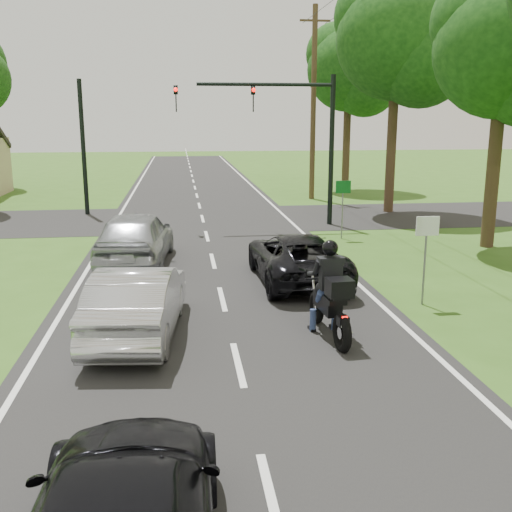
{
  "coord_description": "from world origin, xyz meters",
  "views": [
    {
      "loc": [
        -0.95,
        -10.01,
        4.34
      ],
      "look_at": [
        0.71,
        3.0,
        1.3
      ],
      "focal_mm": 42.0,
      "sensor_mm": 36.0,
      "label": 1
    }
  ],
  "objects_px": {
    "dark_suv": "(297,257)",
    "silver_sedan": "(138,301)",
    "sign_white": "(427,239)",
    "sign_green": "(343,195)",
    "motorcycle_rider": "(330,300)",
    "traffic_signal": "(287,123)",
    "silver_suv": "(136,237)",
    "utility_pole_far": "(313,103)"
  },
  "relations": [
    {
      "from": "dark_suv",
      "to": "silver_sedan",
      "type": "xyz_separation_m",
      "value": [
        -3.99,
        -3.7,
        0.07
      ]
    },
    {
      "from": "dark_suv",
      "to": "sign_white",
      "type": "relative_size",
      "value": 2.21
    },
    {
      "from": "dark_suv",
      "to": "sign_green",
      "type": "distance_m",
      "value": 6.27
    },
    {
      "from": "dark_suv",
      "to": "silver_sedan",
      "type": "bearing_deg",
      "value": 41.46
    },
    {
      "from": "dark_suv",
      "to": "sign_white",
      "type": "height_order",
      "value": "sign_white"
    },
    {
      "from": "motorcycle_rider",
      "to": "sign_white",
      "type": "relative_size",
      "value": 1.1
    },
    {
      "from": "traffic_signal",
      "to": "sign_green",
      "type": "relative_size",
      "value": 3.0
    },
    {
      "from": "motorcycle_rider",
      "to": "silver_suv",
      "type": "height_order",
      "value": "motorcycle_rider"
    },
    {
      "from": "silver_sedan",
      "to": "sign_white",
      "type": "relative_size",
      "value": 2.05
    },
    {
      "from": "motorcycle_rider",
      "to": "dark_suv",
      "type": "relative_size",
      "value": 0.5
    },
    {
      "from": "dark_suv",
      "to": "utility_pole_far",
      "type": "height_order",
      "value": "utility_pole_far"
    },
    {
      "from": "silver_sedan",
      "to": "traffic_signal",
      "type": "xyz_separation_m",
      "value": [
        5.2,
        12.26,
        3.41
      ]
    },
    {
      "from": "dark_suv",
      "to": "silver_suv",
      "type": "xyz_separation_m",
      "value": [
        -4.44,
        2.51,
        0.17
      ]
    },
    {
      "from": "silver_suv",
      "to": "motorcycle_rider",
      "type": "bearing_deg",
      "value": 127.28
    },
    {
      "from": "silver_suv",
      "to": "sign_white",
      "type": "xyz_separation_m",
      "value": [
        7.01,
        -4.96,
        0.76
      ]
    },
    {
      "from": "silver_suv",
      "to": "sign_green",
      "type": "height_order",
      "value": "sign_green"
    },
    {
      "from": "utility_pole_far",
      "to": "sign_white",
      "type": "xyz_separation_m",
      "value": [
        -1.5,
        -19.02,
        -3.49
      ]
    },
    {
      "from": "utility_pole_far",
      "to": "traffic_signal",
      "type": "bearing_deg",
      "value": -109.68
    },
    {
      "from": "silver_suv",
      "to": "traffic_signal",
      "type": "distance_m",
      "value": 8.92
    },
    {
      "from": "motorcycle_rider",
      "to": "silver_sedan",
      "type": "distance_m",
      "value": 3.88
    },
    {
      "from": "dark_suv",
      "to": "silver_sedan",
      "type": "height_order",
      "value": "silver_sedan"
    },
    {
      "from": "utility_pole_far",
      "to": "sign_green",
      "type": "distance_m",
      "value": 11.63
    },
    {
      "from": "dark_suv",
      "to": "utility_pole_far",
      "type": "distance_m",
      "value": 17.63
    },
    {
      "from": "utility_pole_far",
      "to": "sign_green",
      "type": "bearing_deg",
      "value": -96.73
    },
    {
      "from": "motorcycle_rider",
      "to": "sign_green",
      "type": "relative_size",
      "value": 1.1
    },
    {
      "from": "motorcycle_rider",
      "to": "traffic_signal",
      "type": "bearing_deg",
      "value": 79.41
    },
    {
      "from": "silver_suv",
      "to": "sign_white",
      "type": "relative_size",
      "value": 2.28
    },
    {
      "from": "silver_suv",
      "to": "utility_pole_far",
      "type": "distance_m",
      "value": 16.98
    },
    {
      "from": "silver_sedan",
      "to": "sign_white",
      "type": "distance_m",
      "value": 6.74
    },
    {
      "from": "motorcycle_rider",
      "to": "silver_sedan",
      "type": "xyz_separation_m",
      "value": [
        -3.83,
        0.59,
        -0.06
      ]
    },
    {
      "from": "motorcycle_rider",
      "to": "silver_suv",
      "type": "xyz_separation_m",
      "value": [
        -4.28,
        6.8,
        0.04
      ]
    },
    {
      "from": "motorcycle_rider",
      "to": "sign_green",
      "type": "bearing_deg",
      "value": 68.9
    },
    {
      "from": "silver_sedan",
      "to": "dark_suv",
      "type": "bearing_deg",
      "value": -131.34
    },
    {
      "from": "sign_white",
      "to": "sign_green",
      "type": "height_order",
      "value": "same"
    },
    {
      "from": "silver_sedan",
      "to": "traffic_signal",
      "type": "bearing_deg",
      "value": -107.15
    },
    {
      "from": "silver_sedan",
      "to": "utility_pole_far",
      "type": "relative_size",
      "value": 0.44
    },
    {
      "from": "sign_white",
      "to": "silver_sedan",
      "type": "bearing_deg",
      "value": -169.27
    },
    {
      "from": "silver_suv",
      "to": "silver_sedan",
      "type": "bearing_deg",
      "value": 99.21
    },
    {
      "from": "sign_white",
      "to": "sign_green",
      "type": "xyz_separation_m",
      "value": [
        0.2,
        8.0,
        0.0
      ]
    },
    {
      "from": "dark_suv",
      "to": "utility_pole_far",
      "type": "relative_size",
      "value": 0.47
    },
    {
      "from": "traffic_signal",
      "to": "utility_pole_far",
      "type": "relative_size",
      "value": 0.64
    },
    {
      "from": "silver_suv",
      "to": "utility_pole_far",
      "type": "height_order",
      "value": "utility_pole_far"
    }
  ]
}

